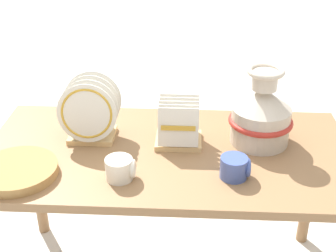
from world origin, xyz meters
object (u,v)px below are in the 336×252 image
object	(u,v)px
mug_cream_glaze	(120,169)
ceramic_vase	(261,114)
dish_rack_square_plates	(179,129)
dish_rack_round_plates	(90,114)
wicker_charger_stack	(17,171)
mug_cobalt_glaze	(235,167)

from	to	relation	value
mug_cream_glaze	ceramic_vase	bearing A→B (deg)	28.85
ceramic_vase	dish_rack_square_plates	bearing A→B (deg)	-174.84
mug_cream_glaze	dish_rack_round_plates	bearing A→B (deg)	119.86
mug_cream_glaze	wicker_charger_stack	bearing A→B (deg)	179.93
dish_rack_round_plates	mug_cream_glaze	xyz separation A→B (m)	(0.16, -0.28, -0.07)
wicker_charger_stack	mug_cream_glaze	world-z (taller)	mug_cream_glaze
ceramic_vase	dish_rack_square_plates	world-z (taller)	ceramic_vase
dish_rack_round_plates	mug_cream_glaze	bearing A→B (deg)	-60.14
dish_rack_round_plates	mug_cobalt_glaze	world-z (taller)	dish_rack_round_plates
dish_rack_round_plates	dish_rack_square_plates	world-z (taller)	dish_rack_round_plates
wicker_charger_stack	mug_cobalt_glaze	world-z (taller)	mug_cobalt_glaze
ceramic_vase	dish_rack_square_plates	size ratio (longest dim) A/B	1.72
dish_rack_square_plates	mug_cream_glaze	xyz separation A→B (m)	(-0.20, -0.26, -0.03)
dish_rack_round_plates	mug_cream_glaze	size ratio (longest dim) A/B	2.41
dish_rack_square_plates	mug_cobalt_glaze	world-z (taller)	dish_rack_square_plates
dish_rack_square_plates	mug_cobalt_glaze	distance (m)	0.31
dish_rack_square_plates	mug_cream_glaze	distance (m)	0.33
wicker_charger_stack	mug_cobalt_glaze	size ratio (longest dim) A/B	2.71
ceramic_vase	mug_cream_glaze	bearing A→B (deg)	-151.15
ceramic_vase	mug_cream_glaze	world-z (taller)	ceramic_vase
ceramic_vase	mug_cobalt_glaze	xyz separation A→B (m)	(-0.12, -0.26, -0.09)
dish_rack_square_plates	mug_cream_glaze	world-z (taller)	dish_rack_square_plates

